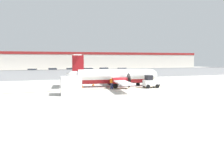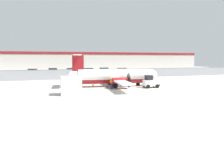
% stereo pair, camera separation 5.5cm
% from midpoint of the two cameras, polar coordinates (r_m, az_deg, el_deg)
% --- Properties ---
extents(ground_plane, '(140.00, 140.00, 0.01)m').
position_cam_midpoint_polar(ground_plane, '(32.20, 4.12, -3.53)').
color(ground_plane, '#BCB7AD').
extents(perimeter_fence, '(98.00, 0.10, 2.10)m').
position_cam_midpoint_polar(perimeter_fence, '(47.22, -3.26, 0.28)').
color(perimeter_fence, gray).
rests_on(perimeter_fence, ground).
extents(parking_lot_strip, '(98.00, 17.00, 0.12)m').
position_cam_midpoint_polar(parking_lot_strip, '(58.45, -6.16, -0.03)').
color(parking_lot_strip, '#38383A').
rests_on(parking_lot_strip, ground).
extents(background_building, '(91.00, 8.10, 6.50)m').
position_cam_midpoint_polar(background_building, '(76.48, -9.08, 3.32)').
color(background_building, beige).
rests_on(background_building, ground).
extents(commuter_airplane, '(14.42, 16.08, 4.92)m').
position_cam_midpoint_polar(commuter_airplane, '(33.68, 1.00, -0.45)').
color(commuter_airplane, white).
rests_on(commuter_airplane, ground).
extents(baggage_tug, '(2.34, 1.40, 1.88)m').
position_cam_midpoint_polar(baggage_tug, '(32.68, 10.07, -1.97)').
color(baggage_tug, silver).
rests_on(baggage_tug, ground).
extents(ground_crew_worker, '(0.53, 0.46, 1.70)m').
position_cam_midpoint_polar(ground_crew_worker, '(30.91, -0.04, -2.07)').
color(ground_crew_worker, '#191E4C').
rests_on(ground_crew_worker, ground).
extents(cargo_container, '(2.53, 2.16, 2.20)m').
position_cam_midpoint_polar(cargo_container, '(26.54, -10.62, -2.85)').
color(cargo_container, silver).
rests_on(cargo_container, ground).
extents(traffic_cone_near_left, '(0.36, 0.36, 0.64)m').
position_cam_midpoint_polar(traffic_cone_near_left, '(36.98, 1.50, -2.04)').
color(traffic_cone_near_left, orange).
rests_on(traffic_cone_near_left, ground).
extents(traffic_cone_near_right, '(0.36, 0.36, 0.64)m').
position_cam_midpoint_polar(traffic_cone_near_right, '(28.51, -9.10, -3.95)').
color(traffic_cone_near_right, orange).
rests_on(traffic_cone_near_right, ground).
extents(traffic_cone_far_left, '(0.36, 0.36, 0.64)m').
position_cam_midpoint_polar(traffic_cone_far_left, '(32.71, -7.80, -2.89)').
color(traffic_cone_far_left, orange).
rests_on(traffic_cone_far_left, ground).
extents(traffic_cone_far_right, '(0.36, 0.36, 0.64)m').
position_cam_midpoint_polar(traffic_cone_far_right, '(35.02, -4.88, -2.40)').
color(traffic_cone_far_right, orange).
rests_on(traffic_cone_far_right, ground).
extents(parked_car_0, '(4.39, 2.43, 1.58)m').
position_cam_midpoint_polar(parked_car_0, '(60.44, -20.11, 0.67)').
color(parked_car_0, navy).
rests_on(parked_car_0, parking_lot_strip).
extents(parked_car_1, '(4.28, 2.17, 1.58)m').
position_cam_midpoint_polar(parked_car_1, '(63.37, -15.12, 0.93)').
color(parked_car_1, red).
rests_on(parked_car_1, parking_lot_strip).
extents(parked_car_2, '(4.25, 2.10, 1.58)m').
position_cam_midpoint_polar(parked_car_2, '(62.70, -10.59, 0.97)').
color(parked_car_2, '#B28C19').
rests_on(parked_car_2, parking_lot_strip).
extents(parked_car_3, '(4.37, 2.38, 1.58)m').
position_cam_midpoint_polar(parked_car_3, '(61.47, -6.23, 0.95)').
color(parked_car_3, '#19662D').
rests_on(parked_car_3, parking_lot_strip).
extents(parked_car_4, '(4.30, 2.20, 1.58)m').
position_cam_midpoint_polar(parked_car_4, '(64.18, -2.17, 1.11)').
color(parked_car_4, gray).
rests_on(parked_car_4, parking_lot_strip).
extents(parked_car_5, '(4.33, 2.30, 1.58)m').
position_cam_midpoint_polar(parked_car_5, '(62.25, 2.57, 1.01)').
color(parked_car_5, navy).
rests_on(parked_car_5, parking_lot_strip).
extents(parked_car_6, '(4.29, 2.20, 1.58)m').
position_cam_midpoint_polar(parked_car_6, '(57.42, 8.98, 0.70)').
color(parked_car_6, '#B28C19').
rests_on(parked_car_6, parking_lot_strip).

